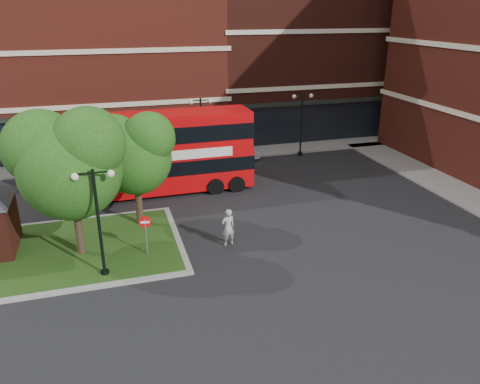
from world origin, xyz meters
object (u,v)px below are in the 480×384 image
object	(u,v)px
car_white	(235,154)
bus	(158,148)
woman	(228,227)
car_silver	(101,157)

from	to	relation	value
car_white	bus	bearing A→B (deg)	119.61
woman	car_white	bearing A→B (deg)	-118.90
bus	car_silver	distance (m)	7.54
woman	car_silver	bearing A→B (deg)	-79.78
woman	car_white	world-z (taller)	woman
bus	car_white	size ratio (longest dim) A/B	3.12
woman	car_white	distance (m)	13.60
woman	bus	bearing A→B (deg)	-86.21
woman	car_silver	size ratio (longest dim) A/B	0.42
woman	car_white	xyz separation A→B (m)	(4.04, 12.98, -0.35)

